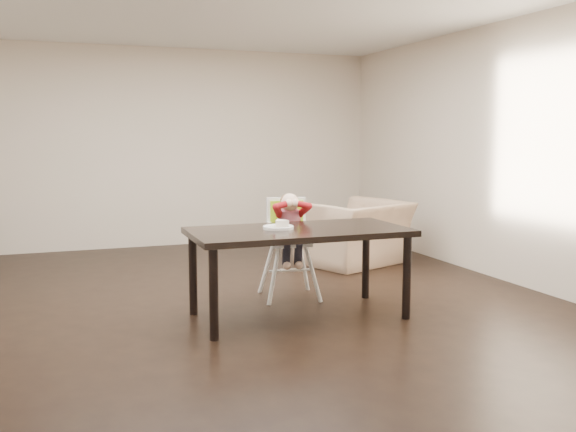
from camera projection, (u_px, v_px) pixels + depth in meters
name	position (u px, v px, depth m)	size (l,w,h in m)	color
ground	(231.00, 309.00, 5.66)	(7.00, 7.00, 0.00)	black
room_walls	(229.00, 96.00, 5.43)	(6.02, 7.02, 2.71)	beige
dining_table	(299.00, 238.00, 5.34)	(1.80, 0.90, 0.75)	black
high_chair	(289.00, 224.00, 6.00)	(0.46, 0.46, 0.99)	white
plate	(279.00, 226.00, 5.33)	(0.34, 0.34, 0.07)	white
armchair	(354.00, 222.00, 7.57)	(1.15, 0.74, 1.00)	tan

